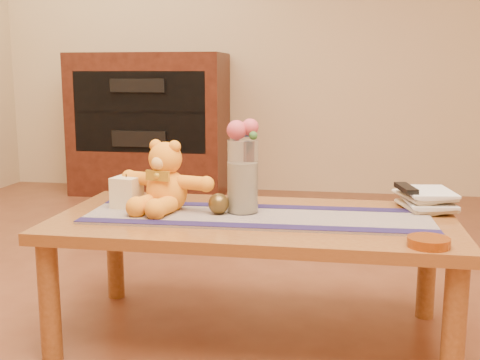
% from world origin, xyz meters
% --- Properties ---
extents(floor, '(5.50, 5.50, 0.00)m').
position_xyz_m(floor, '(0.00, 0.00, 0.00)').
color(floor, brown).
rests_on(floor, ground).
extents(wall_back, '(5.50, 0.00, 5.50)m').
position_xyz_m(wall_back, '(0.00, 2.75, 1.35)').
color(wall_back, tan).
rests_on(wall_back, floor).
extents(coffee_table_top, '(1.40, 0.70, 0.04)m').
position_xyz_m(coffee_table_top, '(0.00, 0.00, 0.43)').
color(coffee_table_top, brown).
rests_on(coffee_table_top, floor).
extents(table_leg_fl, '(0.07, 0.07, 0.41)m').
position_xyz_m(table_leg_fl, '(-0.64, -0.29, 0.21)').
color(table_leg_fl, brown).
rests_on(table_leg_fl, floor).
extents(table_leg_fr, '(0.07, 0.07, 0.41)m').
position_xyz_m(table_leg_fr, '(0.64, -0.29, 0.21)').
color(table_leg_fr, brown).
rests_on(table_leg_fr, floor).
extents(table_leg_bl, '(0.07, 0.07, 0.41)m').
position_xyz_m(table_leg_bl, '(-0.64, 0.29, 0.21)').
color(table_leg_bl, brown).
rests_on(table_leg_bl, floor).
extents(table_leg_br, '(0.07, 0.07, 0.41)m').
position_xyz_m(table_leg_br, '(0.64, 0.29, 0.21)').
color(table_leg_br, brown).
rests_on(table_leg_br, floor).
extents(persian_runner, '(1.21, 0.39, 0.01)m').
position_xyz_m(persian_runner, '(0.01, -0.01, 0.45)').
color(persian_runner, '#1F1B4C').
rests_on(persian_runner, coffee_table_top).
extents(runner_border_near, '(1.20, 0.10, 0.00)m').
position_xyz_m(runner_border_near, '(0.02, -0.16, 0.46)').
color(runner_border_near, '#1C1540').
rests_on(runner_border_near, persian_runner).
extents(runner_border_far, '(1.20, 0.10, 0.00)m').
position_xyz_m(runner_border_far, '(0.01, 0.13, 0.46)').
color(runner_border_far, '#1C1540').
rests_on(runner_border_far, persian_runner).
extents(teddy_bear, '(0.42, 0.37, 0.24)m').
position_xyz_m(teddy_bear, '(-0.33, 0.03, 0.58)').
color(teddy_bear, orange).
rests_on(teddy_bear, persian_runner).
extents(pillar_candle, '(0.11, 0.11, 0.11)m').
position_xyz_m(pillar_candle, '(-0.48, 0.04, 0.51)').
color(pillar_candle, beige).
rests_on(pillar_candle, persian_runner).
extents(candle_wick, '(0.00, 0.00, 0.01)m').
position_xyz_m(candle_wick, '(-0.48, 0.04, 0.58)').
color(candle_wick, black).
rests_on(candle_wick, pillar_candle).
extents(glass_vase, '(0.11, 0.11, 0.26)m').
position_xyz_m(glass_vase, '(-0.04, 0.03, 0.59)').
color(glass_vase, silver).
rests_on(glass_vase, persian_runner).
extents(potpourri_fill, '(0.09, 0.09, 0.18)m').
position_xyz_m(potpourri_fill, '(-0.04, 0.03, 0.55)').
color(potpourri_fill, beige).
rests_on(potpourri_fill, glass_vase).
extents(rose_left, '(0.07, 0.07, 0.07)m').
position_xyz_m(rose_left, '(-0.06, 0.02, 0.75)').
color(rose_left, '#C64554').
rests_on(rose_left, glass_vase).
extents(rose_right, '(0.06, 0.06, 0.06)m').
position_xyz_m(rose_right, '(-0.02, 0.03, 0.76)').
color(rose_right, '#C64554').
rests_on(rose_right, glass_vase).
extents(blue_flower_back, '(0.04, 0.04, 0.04)m').
position_xyz_m(blue_flower_back, '(-0.03, 0.06, 0.75)').
color(blue_flower_back, '#5167B0').
rests_on(blue_flower_back, glass_vase).
extents(blue_flower_side, '(0.04, 0.04, 0.04)m').
position_xyz_m(blue_flower_side, '(-0.07, 0.05, 0.74)').
color(blue_flower_side, '#5167B0').
rests_on(blue_flower_side, glass_vase).
extents(leaf_sprig, '(0.03, 0.03, 0.03)m').
position_xyz_m(leaf_sprig, '(-0.00, 0.01, 0.74)').
color(leaf_sprig, '#33662D').
rests_on(leaf_sprig, glass_vase).
extents(bronze_ball, '(0.08, 0.08, 0.07)m').
position_xyz_m(bronze_ball, '(-0.12, -0.01, 0.49)').
color(bronze_ball, '#533F1B').
rests_on(bronze_ball, persian_runner).
extents(book_bottom, '(0.22, 0.26, 0.02)m').
position_xyz_m(book_bottom, '(0.53, 0.19, 0.46)').
color(book_bottom, beige).
rests_on(book_bottom, coffee_table_top).
extents(book_lower, '(0.19, 0.24, 0.02)m').
position_xyz_m(book_lower, '(0.54, 0.19, 0.48)').
color(book_lower, beige).
rests_on(book_lower, book_bottom).
extents(book_upper, '(0.22, 0.26, 0.02)m').
position_xyz_m(book_upper, '(0.53, 0.19, 0.50)').
color(book_upper, beige).
rests_on(book_upper, book_lower).
extents(book_top, '(0.19, 0.25, 0.02)m').
position_xyz_m(book_top, '(0.54, 0.19, 0.52)').
color(book_top, beige).
rests_on(book_top, book_upper).
extents(tv_remote, '(0.08, 0.17, 0.02)m').
position_xyz_m(tv_remote, '(0.53, 0.18, 0.54)').
color(tv_remote, black).
rests_on(tv_remote, book_top).
extents(amber_dish, '(0.15, 0.15, 0.03)m').
position_xyz_m(amber_dish, '(0.56, -0.28, 0.46)').
color(amber_dish, '#BF5914').
rests_on(amber_dish, coffee_table_top).
extents(media_cabinet, '(1.20, 0.50, 1.10)m').
position_xyz_m(media_cabinet, '(-1.20, 2.48, 0.55)').
color(media_cabinet, black).
rests_on(media_cabinet, floor).
extents(cabinet_cavity, '(1.02, 0.03, 0.61)m').
position_xyz_m(cabinet_cavity, '(-1.20, 2.25, 0.66)').
color(cabinet_cavity, black).
rests_on(cabinet_cavity, media_cabinet).
extents(cabinet_shelf, '(1.02, 0.20, 0.02)m').
position_xyz_m(cabinet_shelf, '(-1.20, 2.33, 0.66)').
color(cabinet_shelf, black).
rests_on(cabinet_shelf, media_cabinet).
extents(stereo_upper, '(0.42, 0.28, 0.10)m').
position_xyz_m(stereo_upper, '(-1.20, 2.35, 0.86)').
color(stereo_upper, black).
rests_on(stereo_upper, media_cabinet).
extents(stereo_lower, '(0.42, 0.28, 0.12)m').
position_xyz_m(stereo_lower, '(-1.20, 2.35, 0.46)').
color(stereo_lower, black).
rests_on(stereo_lower, media_cabinet).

